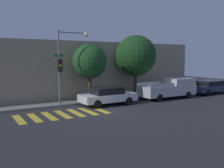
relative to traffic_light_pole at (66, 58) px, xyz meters
The scene contains 10 objects.
ground_plane 5.16m from the traffic_light_pole, 66.33° to the right, with size 60.00×60.00×0.00m, color #28282D.
sidewalk 3.90m from the traffic_light_pole, 24.99° to the left, with size 26.00×1.72×0.14m, color slate.
building_row 5.28m from the traffic_light_pole, 73.38° to the left, with size 26.00×6.00×5.03m, color gray.
crosswalk 4.60m from the traffic_light_pole, 115.75° to the right, with size 5.80×2.60×0.00m.
traffic_light_pole is the anchor object (origin of this frame).
sedan_near_corner 4.24m from the traffic_light_pole, 24.21° to the right, with size 4.37×1.83×1.38m.
pickup_truck 9.67m from the traffic_light_pole, ahead, with size 5.36×2.02×1.75m.
sedan_middle 15.06m from the traffic_light_pole, ahead, with size 4.54×1.89×1.34m.
tree_near_corner 2.28m from the traffic_light_pole, 13.73° to the left, with size 2.79×2.79×4.72m.
tree_midblock 6.78m from the traffic_light_pole, ahead, with size 3.66×3.66×5.63m.
Camera 1 is at (-8.01, -14.31, 3.61)m, focal length 40.00 mm.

